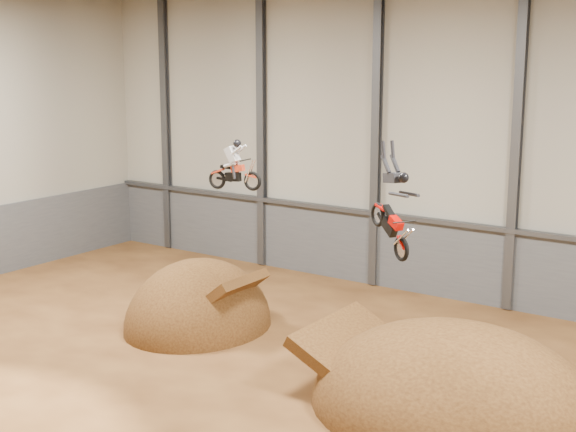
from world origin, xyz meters
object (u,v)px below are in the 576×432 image
at_px(takeoff_ramp, 199,327).
at_px(fmx_rider_b, 387,197).
at_px(fmx_rider_a, 235,163).
at_px(landing_ramp, 453,409).

bearing_deg(takeoff_ramp, fmx_rider_b, -19.77).
xyz_separation_m(fmx_rider_a, fmx_rider_b, (6.89, -1.77, -0.26)).
height_order(landing_ramp, fmx_rider_b, fmx_rider_b).
relative_size(landing_ramp, fmx_rider_a, 4.40).
height_order(landing_ramp, fmx_rider_a, fmx_rider_a).
bearing_deg(takeoff_ramp, fmx_rider_a, -29.04).
bearing_deg(landing_ramp, takeoff_ramp, 173.55).
bearing_deg(fmx_rider_b, fmx_rider_a, -162.23).
height_order(fmx_rider_a, fmx_rider_b, fmx_rider_b).
xyz_separation_m(takeoff_ramp, fmx_rider_b, (10.47, -3.76, 7.03)).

